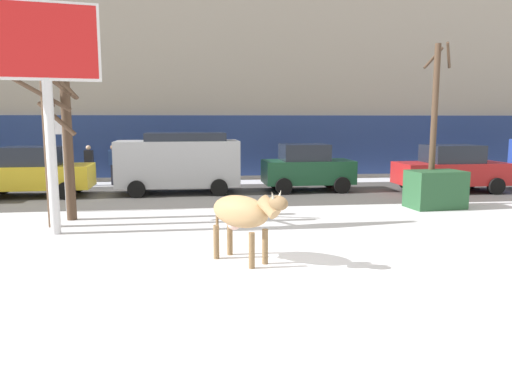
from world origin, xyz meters
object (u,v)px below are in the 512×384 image
Objects in this scene: billboard at (45,56)px; pedestrian_by_cars at (287,163)px; car_darkgreen_hatchback at (307,168)px; pedestrian_far_left at (113,165)px; pedestrian_near_billboard at (89,165)px; car_yellow_sedan at (32,172)px; bare_tree_right_lot at (49,130)px; cow_tan at (243,213)px; bare_tree_left_lot at (434,122)px; car_silver_van at (179,161)px; bare_tree_far_back at (65,135)px; dumpster at (435,189)px; street_sign at (64,158)px; car_red_sedan at (451,169)px.

pedestrian_by_cars is (7.56, 9.12, -3.43)m from billboard.
car_darkgreen_hatchback is 8.34m from pedestrian_far_left.
billboard reaches higher than pedestrian_near_billboard.
bare_tree_right_lot reaches higher than car_yellow_sedan.
car_yellow_sedan is 6.07m from bare_tree_right_lot.
pedestrian_far_left reaches higher than cow_tan.
billboard reaches higher than bare_tree_left_lot.
car_silver_van is at bearing 179.62° from car_darkgreen_hatchback.
car_silver_van is (2.85, 6.43, -3.07)m from billboard.
bare_tree_far_back reaches higher than dumpster.
car_silver_van is 2.73× the size of dumpster.
billboard is 1.57× the size of car_darkgreen_hatchback.
pedestrian_by_cars is 10.78m from bare_tree_far_back.
street_sign is at bearing -84.64° from pedestrian_near_billboard.
pedestrian_near_billboard is (-8.89, 2.71, -0.05)m from car_darkgreen_hatchback.
car_silver_van is 9.29m from dumpster.
cow_tan is at bearing -142.25° from dumpster.
pedestrian_near_billboard is at bearing 152.32° from bare_tree_left_lot.
cow_tan is 12.87m from pedestrian_far_left.
billboard is at bearing -89.83° from pedestrian_far_left.
pedestrian_near_billboard is at bearing 163.03° from car_darkgreen_hatchback.
pedestrian_far_left is at bearing 89.70° from bare_tree_far_back.
cow_tan is 0.31× the size of billboard.
car_red_sedan is 14.04m from bare_tree_far_back.
pedestrian_near_billboard is at bearing 97.40° from bare_tree_far_back.
car_darkgreen_hatchback is 0.83× the size of car_red_sedan.
car_darkgreen_hatchback is at bearing 132.01° from bare_tree_left_lot.
cow_tan is at bearing -46.06° from bare_tree_far_back.
car_darkgreen_hatchback reaches higher than car_yellow_sedan.
bare_tree_right_lot is at bearing -172.92° from dumpster.
street_sign reaches higher than car_yellow_sedan.
bare_tree_left_lot is at bearing -14.53° from car_yellow_sedan.
bare_tree_right_lot is 1.67× the size of street_sign.
dumpster is (6.73, 5.21, -0.39)m from cow_tan.
pedestrian_by_cars is 1.02× the size of dumpster.
car_darkgreen_hatchback is 2.04× the size of pedestrian_far_left.
pedestrian_near_billboard and pedestrian_far_left have the same top height.
pedestrian_by_cars is 1.00× the size of pedestrian_far_left.
billboard reaches higher than car_silver_van.
car_silver_van is at bearing -42.99° from pedestrian_far_left.
bare_tree_right_lot reaches higher than pedestrian_near_billboard.
street_sign is at bearing -133.54° from car_silver_van.
bare_tree_far_back is (-2.91, -4.78, 1.16)m from car_silver_van.
bare_tree_far_back is at bearing -82.60° from pedestrian_near_billboard.
bare_tree_left_lot reaches higher than pedestrian_by_cars.
bare_tree_right_lot is at bearing -170.68° from bare_tree_left_lot.
bare_tree_left_lot reaches higher than dumpster.
pedestrian_by_cars is 0.61× the size of street_sign.
billboard is 7.52m from car_yellow_sedan.
dumpster is at bearing -26.92° from car_silver_van.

